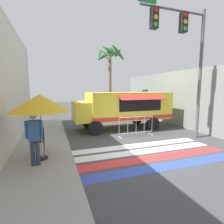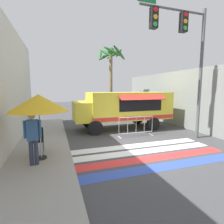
{
  "view_description": "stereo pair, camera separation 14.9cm",
  "coord_description": "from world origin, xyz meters",
  "px_view_note": "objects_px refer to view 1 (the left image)",
  "views": [
    {
      "loc": [
        -3.57,
        -6.73,
        2.59
      ],
      "look_at": [
        -0.38,
        2.46,
        1.31
      ],
      "focal_mm": 28.0,
      "sensor_mm": 36.0,
      "label": 1
    },
    {
      "loc": [
        -3.43,
        -6.78,
        2.59
      ],
      "look_at": [
        -0.38,
        2.46,
        1.31
      ],
      "focal_mm": 28.0,
      "sensor_mm": 36.0,
      "label": 2
    }
  ],
  "objects_px": {
    "food_truck": "(121,107)",
    "folding_chair": "(38,138)",
    "barricade_front": "(136,126)",
    "vendor_person": "(34,135)",
    "traffic_signal_pole": "(184,45)",
    "palm_tree": "(110,65)",
    "patio_umbrella": "(40,103)"
  },
  "relations": [
    {
      "from": "traffic_signal_pole",
      "to": "barricade_front",
      "type": "height_order",
      "value": "traffic_signal_pole"
    },
    {
      "from": "barricade_front",
      "to": "vendor_person",
      "type": "bearing_deg",
      "value": -152.24
    },
    {
      "from": "food_truck",
      "to": "folding_chair",
      "type": "height_order",
      "value": "food_truck"
    },
    {
      "from": "food_truck",
      "to": "patio_umbrella",
      "type": "relative_size",
      "value": 2.71
    },
    {
      "from": "barricade_front",
      "to": "palm_tree",
      "type": "relative_size",
      "value": 0.33
    },
    {
      "from": "food_truck",
      "to": "folding_chair",
      "type": "bearing_deg",
      "value": -144.78
    },
    {
      "from": "traffic_signal_pole",
      "to": "folding_chair",
      "type": "distance_m",
      "value": 7.81
    },
    {
      "from": "traffic_signal_pole",
      "to": "vendor_person",
      "type": "bearing_deg",
      "value": -169.36
    },
    {
      "from": "food_truck",
      "to": "barricade_front",
      "type": "distance_m",
      "value": 2.2
    },
    {
      "from": "traffic_signal_pole",
      "to": "vendor_person",
      "type": "distance_m",
      "value": 7.7
    },
    {
      "from": "food_truck",
      "to": "palm_tree",
      "type": "relative_size",
      "value": 1.01
    },
    {
      "from": "folding_chair",
      "to": "barricade_front",
      "type": "distance_m",
      "value": 5.12
    },
    {
      "from": "food_truck",
      "to": "patio_umbrella",
      "type": "xyz_separation_m",
      "value": [
        -4.64,
        -4.1,
        0.66
      ]
    },
    {
      "from": "vendor_person",
      "to": "folding_chair",
      "type": "bearing_deg",
      "value": 80.86
    },
    {
      "from": "food_truck",
      "to": "traffic_signal_pole",
      "type": "relative_size",
      "value": 0.94
    },
    {
      "from": "patio_umbrella",
      "to": "vendor_person",
      "type": "xyz_separation_m",
      "value": [
        -0.18,
        -0.48,
        -0.97
      ]
    },
    {
      "from": "food_truck",
      "to": "palm_tree",
      "type": "xyz_separation_m",
      "value": [
        0.57,
        4.06,
        3.21
      ]
    },
    {
      "from": "traffic_signal_pole",
      "to": "palm_tree",
      "type": "xyz_separation_m",
      "value": [
        -1.32,
        7.38,
        -0.03
      ]
    },
    {
      "from": "patio_umbrella",
      "to": "palm_tree",
      "type": "relative_size",
      "value": 0.37
    },
    {
      "from": "patio_umbrella",
      "to": "food_truck",
      "type": "bearing_deg",
      "value": 41.42
    },
    {
      "from": "patio_umbrella",
      "to": "palm_tree",
      "type": "xyz_separation_m",
      "value": [
        5.21,
        8.16,
        2.55
      ]
    },
    {
      "from": "food_truck",
      "to": "folding_chair",
      "type": "distance_m",
      "value": 5.96
    },
    {
      "from": "patio_umbrella",
      "to": "barricade_front",
      "type": "height_order",
      "value": "patio_umbrella"
    },
    {
      "from": "patio_umbrella",
      "to": "folding_chair",
      "type": "height_order",
      "value": "patio_umbrella"
    },
    {
      "from": "food_truck",
      "to": "traffic_signal_pole",
      "type": "height_order",
      "value": "traffic_signal_pole"
    },
    {
      "from": "folding_chair",
      "to": "vendor_person",
      "type": "bearing_deg",
      "value": -86.28
    },
    {
      "from": "food_truck",
      "to": "barricade_front",
      "type": "xyz_separation_m",
      "value": [
        0.08,
        -2.0,
        -0.92
      ]
    },
    {
      "from": "patio_umbrella",
      "to": "folding_chair",
      "type": "relative_size",
      "value": 2.37
    },
    {
      "from": "traffic_signal_pole",
      "to": "barricade_front",
      "type": "xyz_separation_m",
      "value": [
        -1.8,
        1.32,
        -4.15
      ]
    },
    {
      "from": "folding_chair",
      "to": "traffic_signal_pole",
      "type": "bearing_deg",
      "value": 4.3
    },
    {
      "from": "vendor_person",
      "to": "palm_tree",
      "type": "relative_size",
      "value": 0.29
    },
    {
      "from": "vendor_person",
      "to": "barricade_front",
      "type": "height_order",
      "value": "vendor_person"
    }
  ]
}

